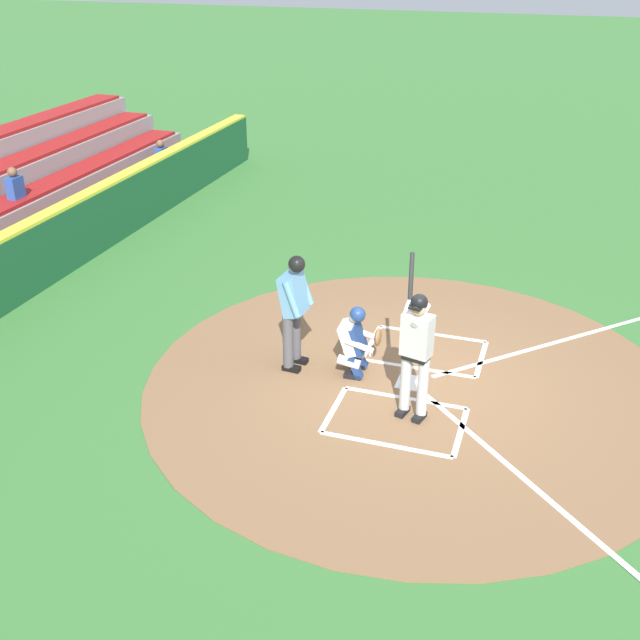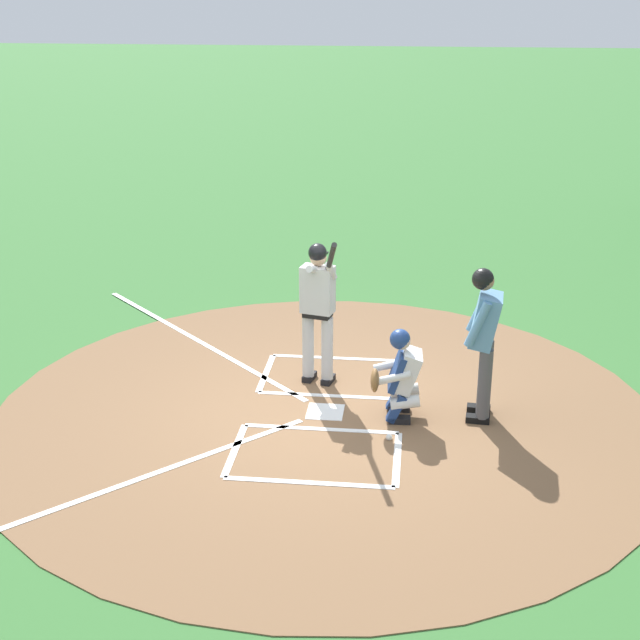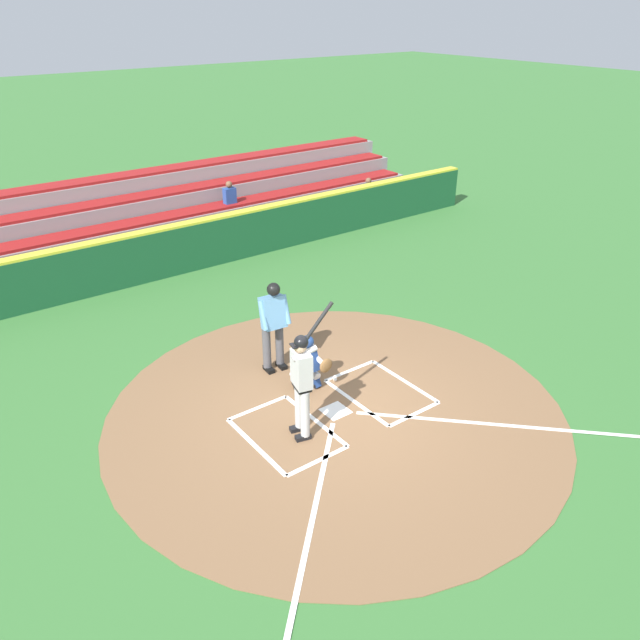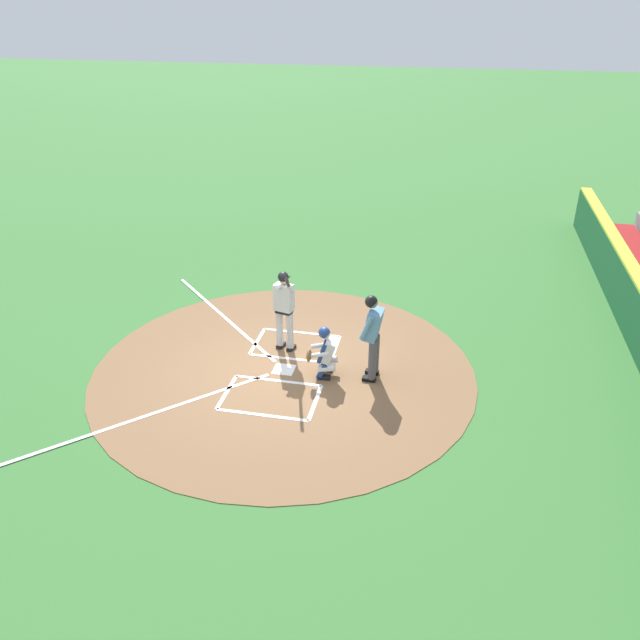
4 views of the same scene
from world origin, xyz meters
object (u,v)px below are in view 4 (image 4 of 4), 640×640
object	(u,v)px
baseball	(315,388)
catcher	(325,351)
plate_umpire	(373,332)
batter	(284,305)

from	to	relation	value
baseball	catcher	bearing A→B (deg)	-9.43
plate_umpire	baseball	size ratio (longest dim) A/B	25.20
catcher	baseball	distance (m)	0.80
batter	plate_umpire	world-z (taller)	batter
catcher	batter	bearing A→B (deg)	50.77
plate_umpire	baseball	world-z (taller)	plate_umpire
catcher	plate_umpire	size ratio (longest dim) A/B	0.61
batter	plate_umpire	xyz separation A→B (m)	(-0.76, -2.01, -0.02)
catcher	plate_umpire	xyz separation A→B (m)	(0.11, -0.95, 0.49)
plate_umpire	baseball	bearing A→B (deg)	123.30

